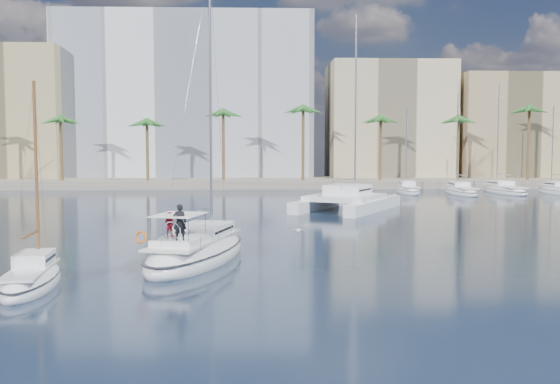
{
  "coord_description": "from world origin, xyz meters",
  "views": [
    {
      "loc": [
        0.05,
        -35.22,
        6.44
      ],
      "look_at": [
        1.32,
        1.5,
        3.65
      ],
      "focal_mm": 40.0,
      "sensor_mm": 36.0,
      "label": 1
    }
  ],
  "objects": [
    {
      "name": "building_tan_right",
      "position": [
        42.0,
        68.0,
        9.0
      ],
      "size": [
        18.0,
        12.0,
        18.0
      ],
      "primitive_type": "cube",
      "color": "tan",
      "rests_on": "ground"
    },
    {
      "name": "seagull",
      "position": [
        2.54,
        3.56,
        1.07
      ],
      "size": [
        1.22,
        0.52,
        0.23
      ],
      "color": "silver",
      "rests_on": "ground"
    },
    {
      "name": "building_beige",
      "position": [
        22.0,
        70.0,
        10.0
      ],
      "size": [
        20.0,
        14.0,
        20.0
      ],
      "primitive_type": "cube",
      "color": "#C4B28D",
      "rests_on": "ground"
    },
    {
      "name": "palm_left",
      "position": [
        -34.0,
        57.0,
        10.28
      ],
      "size": [
        3.6,
        3.6,
        12.3
      ],
      "color": "brown",
      "rests_on": "ground"
    },
    {
      "name": "palm_right",
      "position": [
        34.0,
        57.0,
        10.28
      ],
      "size": [
        3.6,
        3.6,
        12.3
      ],
      "color": "brown",
      "rests_on": "ground"
    },
    {
      "name": "moored_yacht_c",
      "position": [
        33.0,
        47.0,
        0.0
      ],
      "size": [
        3.98,
        12.33,
        15.54
      ],
      "primitive_type": null,
      "rotation": [
        0.0,
        0.0,
        0.03
      ],
      "color": "white",
      "rests_on": "ground"
    },
    {
      "name": "moored_yacht_d",
      "position": [
        39.5,
        45.0,
        0.0
      ],
      "size": [
        3.52,
        9.55,
        11.9
      ],
      "primitive_type": null,
      "rotation": [
        0.0,
        0.0,
        0.09
      ],
      "color": "white",
      "rests_on": "ground"
    },
    {
      "name": "building_modern",
      "position": [
        -12.0,
        73.0,
        14.0
      ],
      "size": [
        42.0,
        16.0,
        28.0
      ],
      "primitive_type": "cube",
      "color": "silver",
      "rests_on": "ground"
    },
    {
      "name": "ground",
      "position": [
        0.0,
        0.0,
        0.0
      ],
      "size": [
        160.0,
        160.0,
        0.0
      ],
      "primitive_type": "plane",
      "color": "black",
      "rests_on": "ground"
    },
    {
      "name": "small_sloop",
      "position": [
        -10.23,
        -7.05,
        0.39
      ],
      "size": [
        2.86,
        7.12,
        9.97
      ],
      "rotation": [
        0.0,
        0.0,
        0.1
      ],
      "color": "white",
      "rests_on": "ground"
    },
    {
      "name": "moored_yacht_b",
      "position": [
        26.5,
        45.0,
        0.0
      ],
      "size": [
        3.32,
        10.83,
        13.72
      ],
      "primitive_type": null,
      "rotation": [
        0.0,
        0.0,
        -0.02
      ],
      "color": "white",
      "rests_on": "ground"
    },
    {
      "name": "quay",
      "position": [
        0.0,
        61.0,
        0.6
      ],
      "size": [
        120.0,
        14.0,
        1.2
      ],
      "primitive_type": "cube",
      "color": "gray",
      "rests_on": "ground"
    },
    {
      "name": "catamaran",
      "position": [
        8.81,
        25.98,
        1.18
      ],
      "size": [
        12.48,
        15.05,
        19.46
      ],
      "rotation": [
        0.0,
        0.0,
        -0.51
      ],
      "color": "white",
      "rests_on": "ground"
    },
    {
      "name": "moored_yacht_a",
      "position": [
        20.0,
        47.0,
        0.0
      ],
      "size": [
        3.37,
        9.52,
        11.9
      ],
      "primitive_type": null,
      "rotation": [
        0.0,
        0.0,
        -0.07
      ],
      "color": "white",
      "rests_on": "ground"
    },
    {
      "name": "main_sloop",
      "position": [
        -3.37,
        -0.95,
        0.53
      ],
      "size": [
        6.64,
        12.26,
        17.36
      ],
      "rotation": [
        0.0,
        0.0,
        -0.26
      ],
      "color": "white",
      "rests_on": "ground"
    },
    {
      "name": "palm_centre",
      "position": [
        0.0,
        57.0,
        10.28
      ],
      "size": [
        3.6,
        3.6,
        12.3
      ],
      "color": "brown",
      "rests_on": "ground"
    },
    {
      "name": "building_tan_left",
      "position": [
        -42.0,
        69.0,
        11.0
      ],
      "size": [
        22.0,
        14.0,
        22.0
      ],
      "primitive_type": "cube",
      "color": "tan",
      "rests_on": "ground"
    }
  ]
}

